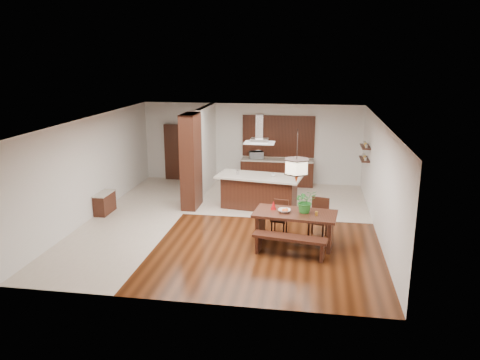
% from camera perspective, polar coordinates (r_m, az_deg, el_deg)
% --- Properties ---
extents(room_shell, '(9.00, 9.04, 2.92)m').
position_cam_1_polar(room_shell, '(12.71, -1.34, 3.59)').
color(room_shell, '#331709').
rests_on(room_shell, ground).
extents(tile_hallway, '(2.50, 9.00, 0.01)m').
position_cam_1_polar(tile_hallway, '(13.99, -12.47, -4.43)').
color(tile_hallway, beige).
rests_on(tile_hallway, ground).
extents(tile_kitchen, '(5.50, 4.00, 0.01)m').
position_cam_1_polar(tile_kitchen, '(15.48, 4.93, -2.25)').
color(tile_kitchen, beige).
rests_on(tile_kitchen, ground).
extents(soffit_band, '(8.00, 9.00, 0.02)m').
position_cam_1_polar(soffit_band, '(12.57, -1.36, 7.27)').
color(soffit_band, '#3A1B0E').
rests_on(soffit_band, room_shell).
extents(partition_pier, '(0.45, 1.00, 2.90)m').
position_cam_1_polar(partition_pier, '(14.28, -6.00, 2.27)').
color(partition_pier, black).
rests_on(partition_pier, ground).
extents(partition_stub, '(0.18, 2.40, 2.90)m').
position_cam_1_polar(partition_stub, '(16.28, -4.11, 3.87)').
color(partition_stub, silver).
rests_on(partition_stub, ground).
extents(hallway_console, '(0.37, 0.88, 0.63)m').
position_cam_1_polar(hallway_console, '(14.48, -16.17, -2.72)').
color(hallway_console, black).
rests_on(hallway_console, ground).
extents(hallway_doorway, '(1.10, 0.20, 2.10)m').
position_cam_1_polar(hallway_doorway, '(17.73, -7.39, 3.37)').
color(hallway_doorway, black).
rests_on(hallway_doorway, ground).
extents(rear_counter, '(2.60, 0.62, 0.95)m').
position_cam_1_polar(rear_counter, '(17.00, 4.54, 0.97)').
color(rear_counter, black).
rests_on(rear_counter, ground).
extents(kitchen_window, '(2.60, 0.08, 1.50)m').
position_cam_1_polar(kitchen_window, '(17.00, 4.70, 5.35)').
color(kitchen_window, brown).
rests_on(kitchen_window, room_shell).
extents(shelf_lower, '(0.26, 0.90, 0.04)m').
position_cam_1_polar(shelf_lower, '(15.28, 14.93, 2.48)').
color(shelf_lower, black).
rests_on(shelf_lower, room_shell).
extents(shelf_upper, '(0.26, 0.90, 0.04)m').
position_cam_1_polar(shelf_upper, '(15.20, 15.03, 3.95)').
color(shelf_upper, black).
rests_on(shelf_upper, room_shell).
extents(dining_table, '(2.11, 1.22, 0.84)m').
position_cam_1_polar(dining_table, '(11.63, 6.71, -4.99)').
color(dining_table, black).
rests_on(dining_table, ground).
extents(dining_bench, '(1.78, 0.68, 0.49)m').
position_cam_1_polar(dining_bench, '(11.10, 6.07, -8.02)').
color(dining_bench, black).
rests_on(dining_bench, ground).
extents(dining_chair_left, '(0.46, 0.46, 0.89)m').
position_cam_1_polar(dining_chair_left, '(12.33, 4.82, -4.60)').
color(dining_chair_left, black).
rests_on(dining_chair_left, ground).
extents(dining_chair_right, '(0.56, 0.56, 1.03)m').
position_cam_1_polar(dining_chair_right, '(12.18, 9.48, -4.67)').
color(dining_chair_right, black).
rests_on(dining_chair_right, ground).
extents(pendant_lantern, '(0.64, 0.64, 1.31)m').
position_cam_1_polar(pendant_lantern, '(11.19, 6.96, 2.89)').
color(pendant_lantern, beige).
rests_on(pendant_lantern, room_shell).
extents(foliage_plant, '(0.65, 0.61, 0.58)m').
position_cam_1_polar(foliage_plant, '(11.51, 7.98, -2.58)').
color(foliage_plant, '#287929').
rests_on(foliage_plant, dining_table).
extents(fruit_bowl, '(0.31, 0.31, 0.07)m').
position_cam_1_polar(fruit_bowl, '(11.55, 5.42, -3.75)').
color(fruit_bowl, '#BDB6A5').
rests_on(fruit_bowl, dining_table).
extents(napkin_cone, '(0.17, 0.17, 0.21)m').
position_cam_1_polar(napkin_cone, '(11.71, 4.09, -3.09)').
color(napkin_cone, '#A50B0D').
rests_on(napkin_cone, dining_table).
extents(gold_ornament, '(0.09, 0.09, 0.10)m').
position_cam_1_polar(gold_ornament, '(11.40, 9.30, -4.05)').
color(gold_ornament, gold).
rests_on(gold_ornament, dining_table).
extents(kitchen_island, '(2.68, 1.48, 1.05)m').
position_cam_1_polar(kitchen_island, '(14.31, 2.33, -1.41)').
color(kitchen_island, black).
rests_on(kitchen_island, ground).
extents(range_hood, '(0.90, 0.55, 0.87)m').
position_cam_1_polar(range_hood, '(13.90, 2.42, 6.24)').
color(range_hood, silver).
rests_on(range_hood, room_shell).
extents(island_cup, '(0.13, 0.13, 0.09)m').
position_cam_1_polar(island_cup, '(14.02, 4.06, 0.58)').
color(island_cup, silver).
rests_on(island_cup, kitchen_island).
extents(microwave, '(0.57, 0.48, 0.27)m').
position_cam_1_polar(microwave, '(16.91, 1.99, 3.05)').
color(microwave, silver).
rests_on(microwave, rear_counter).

